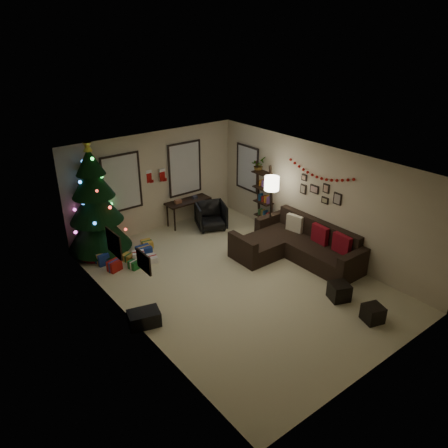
{
  "coord_description": "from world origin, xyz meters",
  "views": [
    {
      "loc": [
        -5.35,
        -6.39,
        5.27
      ],
      "look_at": [
        0.1,
        0.6,
        1.15
      ],
      "focal_mm": 35.13,
      "sensor_mm": 36.0,
      "label": 1
    }
  ],
  "objects": [
    {
      "name": "pillow_red_b",
      "position": [
        2.21,
        -0.42,
        0.64
      ],
      "size": [
        0.16,
        0.47,
        0.46
      ],
      "primitive_type": "cube",
      "rotation": [
        0.0,
        0.0,
        -0.08
      ],
      "color": "maroon",
      "rests_on": "sofa"
    },
    {
      "name": "wall_left",
      "position": [
        -2.5,
        0.0,
        1.35
      ],
      "size": [
        0.0,
        7.0,
        7.0
      ],
      "primitive_type": "plane",
      "rotation": [
        1.57,
        0.0,
        1.57
      ],
      "color": "#C6B897",
      "rests_on": "floor"
    },
    {
      "name": "pillow_red_a",
      "position": [
        2.21,
        -1.06,
        0.64
      ],
      "size": [
        0.16,
        0.49,
        0.48
      ],
      "primitive_type": "cube",
      "rotation": [
        0.0,
        0.0,
        -0.06
      ],
      "color": "maroon",
      "rests_on": "sofa"
    },
    {
      "name": "pillow_cream",
      "position": [
        2.21,
        0.4,
        0.63
      ],
      "size": [
        0.21,
        0.46,
        0.44
      ],
      "primitive_type": "cube",
      "rotation": [
        0.0,
        0.0,
        0.19
      ],
      "color": "beige",
      "rests_on": "sofa"
    },
    {
      "name": "garland",
      "position": [
        2.45,
        -0.04,
        2.03
      ],
      "size": [
        0.08,
        1.9,
        0.3
      ],
      "primitive_type": null,
      "color": "#A5140C",
      "rests_on": "wall_right"
    },
    {
      "name": "wall_back",
      "position": [
        0.0,
        3.5,
        1.35
      ],
      "size": [
        5.0,
        0.0,
        5.0
      ],
      "primitive_type": "plane",
      "rotation": [
        1.57,
        0.0,
        0.0
      ],
      "color": "#C6B897",
      "rests_on": "floor"
    },
    {
      "name": "bookshelf",
      "position": [
        2.3,
        1.66,
        0.92
      ],
      "size": [
        0.3,
        0.56,
        1.91
      ],
      "color": "black",
      "rests_on": "floor"
    },
    {
      "name": "stocking_right",
      "position": [
        0.19,
        3.38,
        1.55
      ],
      "size": [
        0.2,
        0.05,
        0.36
      ],
      "color": "#990F0C",
      "rests_on": "wall_back"
    },
    {
      "name": "ceiling",
      "position": [
        0.0,
        0.0,
        2.7
      ],
      "size": [
        7.0,
        7.0,
        0.0
      ],
      "primitive_type": "plane",
      "rotation": [
        3.14,
        0.0,
        0.0
      ],
      "color": "white",
      "rests_on": "floor"
    },
    {
      "name": "christmas_tree",
      "position": [
        -1.82,
        3.17,
        1.2
      ],
      "size": [
        1.55,
        1.55,
        2.89
      ],
      "rotation": [
        0.0,
        0.0,
        0.37
      ],
      "color": "black",
      "rests_on": "floor"
    },
    {
      "name": "window_right_wall",
      "position": [
        2.47,
        2.55,
        1.5
      ],
      "size": [
        0.06,
        0.9,
        1.3
      ],
      "color": "#728CB2",
      "rests_on": "wall_right"
    },
    {
      "name": "window_back_right",
      "position": [
        0.95,
        3.47,
        1.55
      ],
      "size": [
        1.05,
        0.06,
        1.5
      ],
      "color": "#728CB2",
      "rests_on": "wall_back"
    },
    {
      "name": "art_abstract",
      "position": [
        -2.48,
        -0.51,
        1.59
      ],
      "size": [
        0.04,
        0.45,
        0.35
      ],
      "color": "black",
      "rests_on": "wall_left"
    },
    {
      "name": "storage_bin",
      "position": [
        -2.38,
        -0.11,
        0.15
      ],
      "size": [
        0.67,
        0.54,
        0.3
      ],
      "primitive_type": "cube",
      "rotation": [
        0.0,
        0.0,
        -0.27
      ],
      "color": "black",
      "rests_on": "floor"
    },
    {
      "name": "gallery",
      "position": [
        2.48,
        -0.07,
        1.57
      ],
      "size": [
        0.03,
        1.25,
        0.54
      ],
      "color": "black",
      "rests_on": "wall_right"
    },
    {
      "name": "desk",
      "position": [
        0.86,
        3.22,
        0.62
      ],
      "size": [
        1.31,
        0.47,
        0.7
      ],
      "color": "black",
      "rests_on": "floor"
    },
    {
      "name": "stocking_left",
      "position": [
        -0.14,
        3.51,
        1.54
      ],
      "size": [
        0.2,
        0.05,
        0.36
      ],
      "color": "#990F0C",
      "rests_on": "wall_back"
    },
    {
      "name": "desk_chair",
      "position": [
        1.18,
        2.57,
        0.37
      ],
      "size": [
        0.92,
        0.89,
        0.74
      ],
      "primitive_type": "imported",
      "rotation": [
        0.0,
        0.0,
        -0.39
      ],
      "color": "black",
      "rests_on": "floor"
    },
    {
      "name": "ottoman_far",
      "position": [
        1.15,
        -2.71,
        0.17
      ],
      "size": [
        0.45,
        0.45,
        0.33
      ],
      "primitive_type": "cube",
      "rotation": [
        0.0,
        0.0,
        -0.32
      ],
      "color": "black",
      "rests_on": "floor"
    },
    {
      "name": "floor",
      "position": [
        0.0,
        0.0,
        0.0
      ],
      "size": [
        7.0,
        7.0,
        0.0
      ],
      "primitive_type": "plane",
      "color": "beige",
      "rests_on": "ground"
    },
    {
      "name": "floor_lamp",
      "position": [
        1.95,
        1.03,
        1.47
      ],
      "size": [
        0.37,
        0.37,
        1.76
      ],
      "rotation": [
        0.0,
        0.0,
        -0.06
      ],
      "color": "black",
      "rests_on": "floor"
    },
    {
      "name": "presents",
      "position": [
        -1.42,
        2.24,
        0.11
      ],
      "size": [
        1.5,
        1.01,
        0.3
      ],
      "rotation": [
        0.0,
        0.0,
        -0.38
      ],
      "color": "navy",
      "rests_on": "floor"
    },
    {
      "name": "potted_plant",
      "position": [
        2.3,
        1.93,
        1.83
      ],
      "size": [
        0.62,
        0.58,
        0.54
      ],
      "primitive_type": "imported",
      "rotation": [
        0.0,
        0.0,
        0.44
      ],
      "color": "#4C4C4C",
      "rests_on": "bookshelf"
    },
    {
      "name": "wall_right",
      "position": [
        2.5,
        0.0,
        1.35
      ],
      "size": [
        0.0,
        7.0,
        7.0
      ],
      "primitive_type": "plane",
      "rotation": [
        1.57,
        0.0,
        -1.57
      ],
      "color": "#C6B897",
      "rests_on": "floor"
    },
    {
      "name": "sofa",
      "position": [
        1.83,
        -0.03,
        0.29
      ],
      "size": [
        1.96,
        2.84,
        0.89
      ],
      "color": "black",
      "rests_on": "floor"
    },
    {
      "name": "art_map",
      "position": [
        -2.48,
        0.67,
        1.46
      ],
      "size": [
        0.04,
        0.6,
        0.5
      ],
      "color": "black",
      "rests_on": "wall_left"
    },
    {
      "name": "ottoman_near",
      "position": [
        1.22,
        -1.84,
        0.18
      ],
      "size": [
        0.5,
        0.5,
        0.37
      ],
      "primitive_type": "cube",
      "rotation": [
        0.0,
        0.0,
        -0.4
      ],
      "color": "black",
      "rests_on": "floor"
    },
    {
      "name": "window_back_left",
      "position": [
        -0.95,
        3.47,
        1.55
      ],
      "size": [
        1.05,
        0.06,
        1.5
      ],
      "color": "#728CB2",
      "rests_on": "wall_back"
    },
    {
      "name": "wall_front",
      "position": [
        0.0,
        -3.5,
        1.35
      ],
      "size": [
        5.0,
        0.0,
        5.0
      ],
      "primitive_type": "plane",
      "rotation": [
        -1.57,
        0.0,
        0.0
      ],
      "color": "#C6B897",
      "rests_on": "floor"
    }
  ]
}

